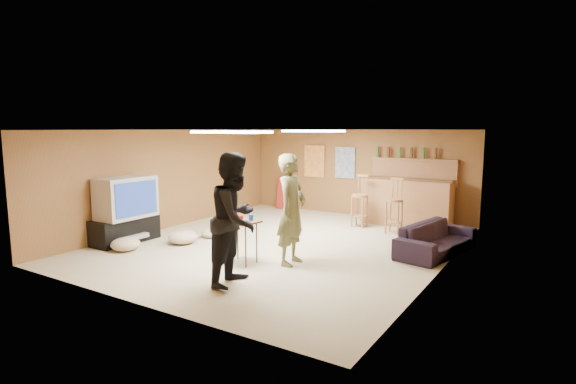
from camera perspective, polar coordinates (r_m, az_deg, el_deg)
The scene contains 32 objects.
ground at distance 8.76m, azimuth -0.70°, elevation -6.65°, with size 7.00×7.00×0.00m, color tan.
ceiling at distance 8.47m, azimuth -0.72°, elevation 7.90°, with size 6.00×7.00×0.02m, color silver.
wall_back at distance 11.63m, azimuth 8.66°, elevation 2.43°, with size 6.00×0.02×2.20m, color brown.
wall_front at distance 5.95m, azimuth -19.28°, elevation -3.30°, with size 6.00×0.02×2.20m, color brown.
wall_left at distance 10.46m, azimuth -14.67°, elevation 1.64°, with size 0.02×7.00×2.20m, color brown.
wall_right at distance 7.39m, azimuth 19.28°, elevation -1.15°, with size 0.02×7.00×2.20m, color brown.
tv_stand at distance 9.43m, azimuth -19.96°, elevation -4.52°, with size 0.55×1.30×0.50m, color black.
dvd_box at distance 9.28m, azimuth -19.09°, elevation -5.30°, with size 0.35×0.50×0.08m, color #B2B2B7.
tv_body at distance 9.26m, azimuth -19.88°, elevation -0.64°, with size 0.60×1.10×0.80m, color #B2B2B7.
tv_screen at distance 9.02m, azimuth -18.66°, elevation -0.81°, with size 0.02×0.95×0.65m, color navy.
bar_counter at distance 10.67m, azimuth 14.83°, elevation -1.23°, with size 2.00×0.60×1.10m, color #905B34.
bar_lip at distance 10.36m, azimuth 14.53°, elevation 1.58°, with size 2.10×0.12×0.05m, color #3F2A14.
bar_shelf at distance 10.99m, azimuth 15.71°, elevation 3.99°, with size 2.00×0.18×0.05m, color #905B34.
bar_backing at distance 11.03m, azimuth 15.68°, elevation 2.44°, with size 2.00×0.14×0.60m, color #905B34.
poster_left at distance 12.09m, azimuth 3.38°, elevation 3.91°, with size 0.60×0.03×0.85m, color #BF3F26.
poster_right at distance 11.69m, azimuth 7.26°, elevation 3.72°, with size 0.55×0.03×0.80m, color #334C99.
folding_chair_stack at distance 12.46m, azimuth -0.24°, elevation -0.12°, with size 0.50×0.14×0.90m, color #A7281F.
ceiling_panel_front at distance 7.25m, azimuth -7.20°, elevation 7.57°, with size 1.20×0.60×0.04m, color white.
ceiling_panel_back at distance 9.50m, azimuth 3.23°, elevation 7.73°, with size 1.20×0.60×0.04m, color white.
person_olive at distance 7.33m, azimuth 0.45°, elevation -2.25°, with size 0.67×0.44×1.83m, color brown.
person_black at distance 6.45m, azimuth -6.68°, elevation -3.40°, with size 0.92×0.72×1.90m, color black.
sofa at distance 8.47m, azimuth 18.33°, elevation -5.67°, with size 1.87×0.73×0.55m, color black.
tray_table at distance 7.52m, azimuth -5.92°, elevation -6.33°, with size 0.56×0.45×0.73m, color #3F2A14.
cup_red_near at distance 7.55m, azimuth -6.49°, elevation -3.04°, with size 0.08×0.08×0.10m, color red.
cup_red_far at distance 7.34m, azimuth -5.98°, elevation -3.35°, with size 0.08×0.08×0.11m, color red.
cup_blue at distance 7.40m, azimuth -4.72°, elevation -3.25°, with size 0.08×0.08×0.10m, color #163899.
bar_stool_left at distance 10.31m, azimuth 9.08°, elevation -1.08°, with size 0.38×0.38×1.21m, color #905B34, non-canonical shape.
bar_stool_right at distance 9.81m, azimuth 13.33°, elevation -2.08°, with size 0.34×0.34×1.07m, color #905B34, non-canonical shape.
cushion_near_tv at distance 9.02m, azimuth -13.22°, elevation -5.60°, with size 0.56×0.56×0.25m, color tan.
cushion_mid at distance 9.41m, azimuth -9.80°, elevation -5.17°, with size 0.39×0.39×0.18m, color tan.
cushion_far at distance 8.82m, azimuth -19.93°, elevation -6.24°, with size 0.53×0.53×0.24m, color tan.
bottle_row at distance 11.02m, azimuth 14.71°, elevation 4.85°, with size 1.48×0.08×0.26m, color #3F7233, non-canonical shape.
Camera 1 is at (4.58, -7.13, 2.23)m, focal length 28.00 mm.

